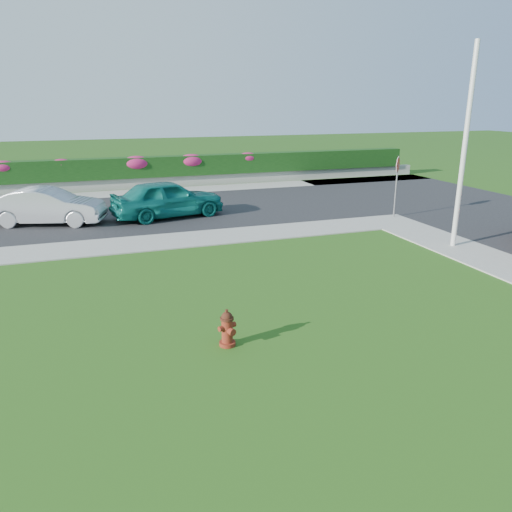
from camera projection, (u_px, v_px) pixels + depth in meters
name	position (u px, v px, depth m)	size (l,w,h in m)	color
ground	(344.00, 352.00, 9.62)	(120.00, 120.00, 0.00)	black
street_far	(73.00, 217.00, 20.67)	(26.00, 8.00, 0.04)	black
sidewalk_far	(39.00, 253.00, 15.85)	(24.00, 2.00, 0.04)	gray
curb_corner	(390.00, 222.00, 19.92)	(2.00, 2.00, 0.04)	gray
sidewalk_beyond	(153.00, 192.00, 26.43)	(34.00, 2.00, 0.04)	gray
retaining_wall	(149.00, 182.00, 27.70)	(34.00, 0.40, 0.60)	gray
hedge	(147.00, 167.00, 27.54)	(32.00, 0.90, 1.10)	black
fire_hydrant	(227.00, 329.00, 9.77)	(0.40, 0.38, 0.76)	#55110D
sedan_teal	(168.00, 198.00, 20.39)	(1.83, 4.55, 1.55)	#0E6B63
sedan_silver	(48.00, 206.00, 19.24)	(1.48, 4.26, 1.40)	#AEB0B6
utility_pole	(464.00, 149.00, 15.64)	(0.16, 0.16, 6.38)	silver
stop_sign	(397.00, 172.00, 20.16)	(0.49, 0.50, 2.52)	slate
flower_clump_b	(3.00, 167.00, 25.11)	(1.30, 0.84, 0.65)	#BB2061
flower_clump_c	(61.00, 164.00, 25.97)	(1.10, 0.71, 0.55)	#BB2061
flower_clump_d	(136.00, 163.00, 27.19)	(1.56, 1.00, 0.78)	#BB2061
flower_clump_e	(191.00, 161.00, 28.15)	(1.51, 0.97, 0.76)	#BB2061
flower_clump_f	(248.00, 158.00, 29.18)	(1.23, 0.79, 0.61)	#BB2061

